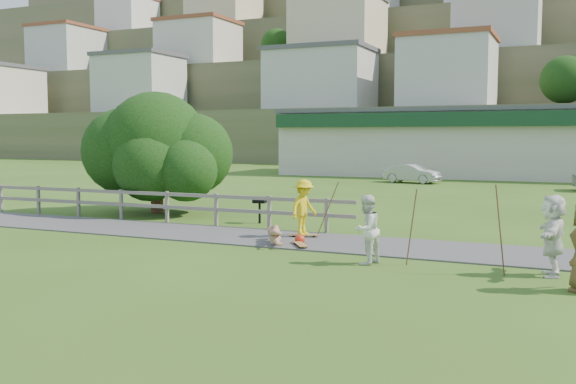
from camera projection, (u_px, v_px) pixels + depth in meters
name	position (u px, v px, depth m)	size (l,w,h in m)	color
ground	(218.00, 244.00, 18.01)	(260.00, 260.00, 0.00)	#305317
path	(244.00, 236.00, 19.38)	(34.00, 3.00, 0.04)	#3B3A3D
fence	(152.00, 201.00, 22.82)	(15.05, 0.10, 1.10)	slate
strip_mall	(500.00, 142.00, 47.97)	(32.50, 10.75, 5.10)	#B8AFA2
hillside	(513.00, 63.00, 99.87)	(220.00, 67.00, 47.50)	#43502F
skater_rider	(304.00, 211.00, 19.03)	(1.07, 0.61, 1.65)	yellow
skater_fallen	(275.00, 235.00, 17.90)	(1.60, 0.38, 0.59)	tan
spectator_a	(366.00, 230.00, 15.18)	(0.80, 0.63, 1.66)	white
spectator_d	(553.00, 235.00, 13.87)	(1.66, 0.53, 1.79)	white
car_silver	(412.00, 174.00, 41.61)	(1.29, 3.70, 1.22)	#9F9FA6
tree	(156.00, 165.00, 25.25)	(6.54, 6.54, 3.77)	black
bbq	(260.00, 210.00, 22.34)	(0.43, 0.33, 0.94)	black
longboard_rider	(304.00, 237.00, 19.10)	(0.90, 0.22, 0.10)	brown
longboard_fallen	(300.00, 246.00, 17.50)	(0.93, 0.23, 0.10)	brown
helmet	(300.00, 239.00, 17.98)	(0.29, 0.29, 0.29)	red
pole_rider	(327.00, 208.00, 19.15)	(0.03, 0.03, 1.81)	brown
pole_spec_left	(412.00, 227.00, 15.01)	(0.03, 0.03, 1.83)	brown
pole_spec_right	(500.00, 230.00, 13.94)	(0.03, 0.03, 2.00)	brown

